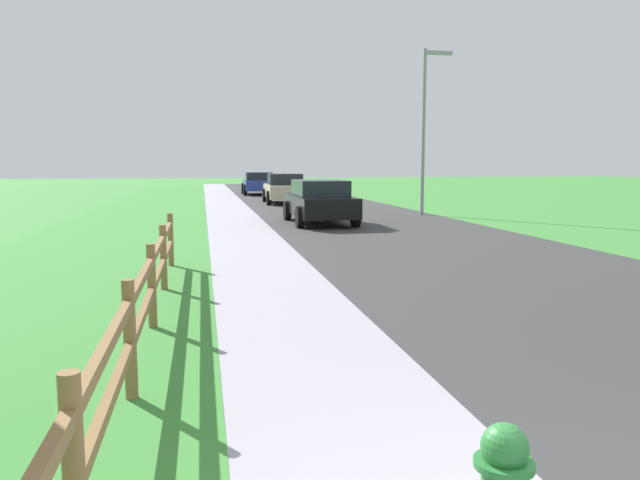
# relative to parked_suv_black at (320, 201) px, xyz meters

# --- Properties ---
(ground_plane) EXTENTS (120.00, 120.00, 0.00)m
(ground_plane) POSITION_rel_parked_suv_black_xyz_m (-1.80, 6.25, -0.77)
(ground_plane) COLOR #3E8737
(road_asphalt) EXTENTS (7.00, 66.00, 0.01)m
(road_asphalt) POSITION_rel_parked_suv_black_xyz_m (1.70, 8.25, -0.76)
(road_asphalt) COLOR #363636
(road_asphalt) RESTS_ON ground
(curb_concrete) EXTENTS (6.00, 66.00, 0.01)m
(curb_concrete) POSITION_rel_parked_suv_black_xyz_m (-4.80, 8.25, -0.76)
(curb_concrete) COLOR #A09AA7
(curb_concrete) RESTS_ON ground
(grass_verge) EXTENTS (5.00, 66.00, 0.00)m
(grass_verge) POSITION_rel_parked_suv_black_xyz_m (-6.30, 8.25, -0.76)
(grass_verge) COLOR #3E8737
(grass_verge) RESTS_ON ground
(rail_fence) EXTENTS (0.11, 11.98, 1.06)m
(rail_fence) POSITION_rel_parked_suv_black_xyz_m (-4.58, -13.99, -0.15)
(rail_fence) COLOR brown
(rail_fence) RESTS_ON ground
(parked_suv_black) EXTENTS (2.08, 4.47, 1.48)m
(parked_suv_black) POSITION_rel_parked_suv_black_xyz_m (0.00, 0.00, 0.00)
(parked_suv_black) COLOR black
(parked_suv_black) RESTS_ON ground
(parked_car_beige) EXTENTS (2.17, 4.40, 1.52)m
(parked_car_beige) POSITION_rel_parked_suv_black_xyz_m (0.24, 10.83, -0.01)
(parked_car_beige) COLOR #C6B793
(parked_car_beige) RESTS_ON ground
(parked_car_blue) EXTENTS (2.18, 4.39, 1.46)m
(parked_car_blue) POSITION_rel_parked_suv_black_xyz_m (-0.27, 20.06, -0.01)
(parked_car_blue) COLOR navy
(parked_car_blue) RESTS_ON ground
(street_lamp) EXTENTS (1.17, 0.20, 6.47)m
(street_lamp) POSITION_rel_parked_suv_black_xyz_m (4.79, 2.68, 3.07)
(street_lamp) COLOR gray
(street_lamp) RESTS_ON ground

